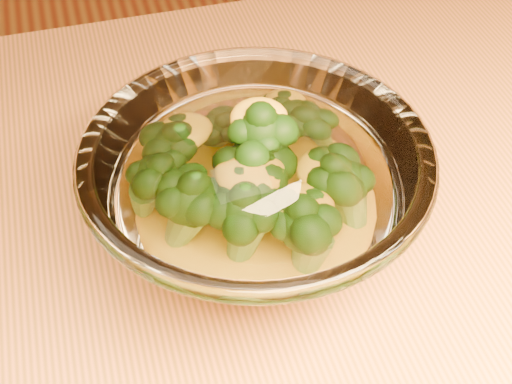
# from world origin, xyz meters

# --- Properties ---
(glass_bowl) EXTENTS (0.24, 0.24, 0.11)m
(glass_bowl) POSITION_xyz_m (0.08, 0.05, 0.81)
(glass_bowl) COLOR white
(glass_bowl) RESTS_ON table
(cheese_sauce) EXTENTS (0.12, 0.12, 0.03)m
(cheese_sauce) POSITION_xyz_m (0.08, 0.05, 0.78)
(cheese_sauce) COLOR yellow
(cheese_sauce) RESTS_ON glass_bowl
(broccoli_heap) EXTENTS (0.16, 0.15, 0.08)m
(broccoli_heap) POSITION_xyz_m (0.08, 0.05, 0.82)
(broccoli_heap) COLOR black
(broccoli_heap) RESTS_ON cheese_sauce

